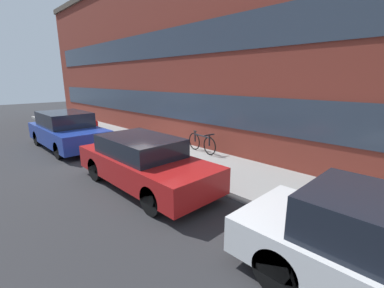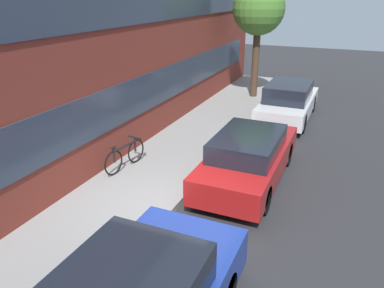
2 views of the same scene
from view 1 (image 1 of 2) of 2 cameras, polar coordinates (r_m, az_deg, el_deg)
The scene contains 7 objects.
ground_plane at distance 9.30m, azimuth -12.56°, elevation -3.46°, with size 56.00×56.00×0.00m, color #2B2B2D.
sidewalk_strip at distance 9.95m, azimuth -6.44°, elevation -1.59°, with size 28.00×2.51×0.15m.
rowhouse_facade at distance 10.76m, azimuth 0.57°, elevation 19.88°, with size 28.00×1.02×7.65m.
parked_car_blue at distance 11.75m, azimuth -26.03°, elevation 2.73°, with size 4.43×1.82×1.47m.
parked_car_red at distance 6.82m, azimuth -10.73°, elevation -3.93°, with size 4.30×1.66×1.32m.
fire_hydrant at distance 13.13m, azimuth -20.51°, elevation 3.38°, with size 0.51×0.29×0.72m.
bicycle at distance 9.40m, azimuth 2.18°, elevation 0.38°, with size 1.54×0.44×0.75m.
Camera 1 is at (7.61, -4.58, 2.75)m, focal length 24.00 mm.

